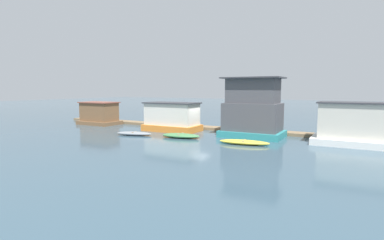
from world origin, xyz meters
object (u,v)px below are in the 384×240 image
(dinghy_yellow, at_px, (244,142))
(mooring_post_near_left, at_px, (184,120))
(houseboat_teal, at_px, (253,110))
(mooring_post_far_right, at_px, (99,115))
(dinghy_green, at_px, (181,136))
(houseboat_orange, at_px, (172,117))
(houseboat_white, at_px, (355,125))
(dinghy_grey, at_px, (134,133))
(mooring_post_far_left, at_px, (113,116))
(houseboat_brown, at_px, (99,114))

(dinghy_yellow, height_order, mooring_post_near_left, mooring_post_near_left)
(dinghy_yellow, xyz_separation_m, mooring_post_near_left, (-9.07, 5.86, 0.79))
(houseboat_teal, height_order, mooring_post_far_right, houseboat_teal)
(dinghy_green, height_order, mooring_post_far_right, mooring_post_far_right)
(houseboat_orange, height_order, dinghy_green, houseboat_orange)
(houseboat_white, xyz_separation_m, dinghy_grey, (-18.76, -4.72, -1.42))
(dinghy_grey, relative_size, dinghy_green, 0.97)
(houseboat_white, bearing_deg, dinghy_grey, -165.88)
(houseboat_teal, bearing_deg, mooring_post_near_left, 168.40)
(dinghy_yellow, bearing_deg, mooring_post_far_right, 165.37)
(dinghy_yellow, height_order, mooring_post_far_right, mooring_post_far_right)
(houseboat_white, height_order, mooring_post_far_left, houseboat_white)
(houseboat_brown, distance_m, dinghy_grey, 11.07)
(dinghy_grey, distance_m, mooring_post_near_left, 6.79)
(dinghy_green, bearing_deg, mooring_post_far_left, 157.98)
(houseboat_orange, bearing_deg, mooring_post_near_left, 79.44)
(houseboat_teal, bearing_deg, dinghy_green, -145.95)
(dinghy_grey, xyz_separation_m, mooring_post_near_left, (1.86, 6.48, 0.79))
(dinghy_yellow, relative_size, mooring_post_far_left, 2.08)
(houseboat_teal, bearing_deg, houseboat_white, -0.22)
(dinghy_yellow, relative_size, mooring_post_near_left, 2.15)
(dinghy_yellow, bearing_deg, dinghy_grey, -176.77)
(mooring_post_far_right, bearing_deg, houseboat_orange, -8.79)
(mooring_post_far_left, bearing_deg, mooring_post_far_right, 180.00)
(houseboat_orange, relative_size, dinghy_yellow, 1.41)
(dinghy_yellow, distance_m, mooring_post_far_right, 23.22)
(houseboat_orange, height_order, mooring_post_near_left, houseboat_orange)
(houseboat_orange, distance_m, mooring_post_far_left, 10.60)
(mooring_post_far_left, relative_size, mooring_post_near_left, 1.04)
(houseboat_white, height_order, dinghy_grey, houseboat_white)
(houseboat_orange, distance_m, mooring_post_near_left, 2.10)
(houseboat_orange, distance_m, mooring_post_far_right, 13.17)
(mooring_post_near_left, bearing_deg, houseboat_teal, -11.60)
(houseboat_white, distance_m, dinghy_yellow, 8.95)
(dinghy_green, distance_m, mooring_post_far_right, 17.15)
(dinghy_green, bearing_deg, dinghy_grey, -168.29)
(houseboat_brown, xyz_separation_m, houseboat_teal, (20.10, -0.23, 1.17))
(dinghy_yellow, distance_m, mooring_post_near_left, 10.83)
(dinghy_grey, xyz_separation_m, dinghy_green, (4.70, 0.97, 0.02))
(houseboat_brown, distance_m, houseboat_teal, 20.14)
(dinghy_green, relative_size, dinghy_yellow, 0.90)
(houseboat_orange, height_order, houseboat_white, houseboat_white)
(houseboat_brown, xyz_separation_m, dinghy_grey, (9.82, -4.98, -1.17))
(houseboat_brown, height_order, houseboat_teal, houseboat_teal)
(houseboat_brown, bearing_deg, houseboat_orange, -2.58)
(mooring_post_far_left, xyz_separation_m, mooring_post_near_left, (10.77, 0.00, -0.03))
(mooring_post_far_left, xyz_separation_m, mooring_post_far_right, (-2.61, 0.00, -0.04))
(houseboat_brown, distance_m, houseboat_orange, 11.31)
(dinghy_yellow, height_order, mooring_post_far_left, mooring_post_far_left)
(dinghy_green, xyz_separation_m, mooring_post_far_left, (-13.61, 5.50, 0.81))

